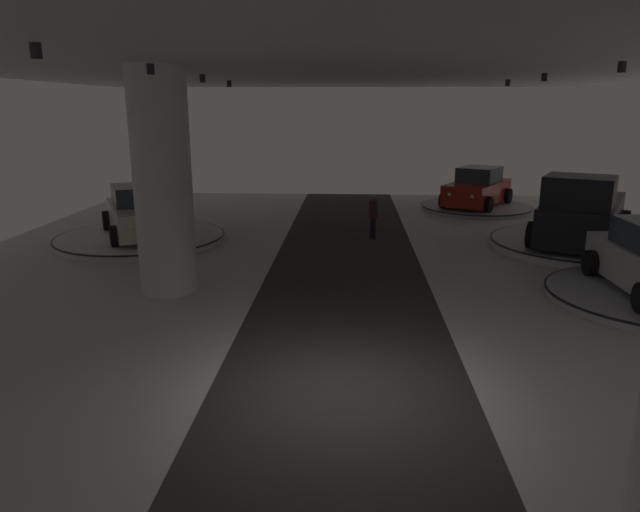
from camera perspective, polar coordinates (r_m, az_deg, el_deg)
The scene contains 10 objects.
ground at distance 9.73m, azimuth 2.15°, elevation -13.50°, with size 24.00×44.00×0.06m.
ceiling_with_spotlights at distance 8.63m, azimuth 2.53°, elevation 21.20°, with size 24.00×44.00×0.39m.
column_left at distance 14.63m, azimuth -15.34°, elevation 7.02°, with size 1.42×1.42×5.50m.
display_platform_deep_right at distance 26.88m, azimuth 15.21°, elevation 4.65°, with size 4.87×4.87×0.23m.
display_car_deep_right at distance 26.78m, azimuth 15.36°, elevation 6.48°, with size 3.70×4.53×1.71m.
display_platform_far_right at distance 20.73m, azimuth 24.31°, elevation 1.06°, with size 5.68×5.68×0.28m.
pickup_truck_far_right at distance 20.21m, azimuth 24.52°, elevation 3.79°, with size 4.43×5.67×2.30m.
display_platform_far_left at distance 20.95m, azimuth -17.33°, elevation 1.76°, with size 5.75×5.75×0.22m.
display_car_far_left at distance 20.82m, azimuth -17.52°, elevation 4.08°, with size 3.60×4.56×1.71m.
visitor_walking_near at distance 20.32m, azimuth 5.30°, elevation 4.23°, with size 0.32×0.32×1.59m.
Camera 1 is at (0.10, -8.58, 4.56)m, focal length 32.26 mm.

